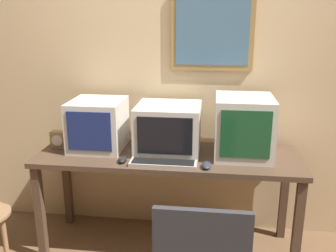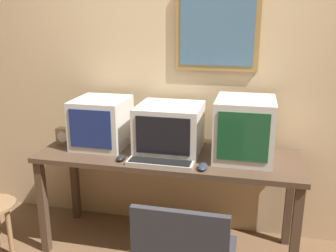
% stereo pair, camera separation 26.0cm
% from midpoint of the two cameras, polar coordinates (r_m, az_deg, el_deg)
% --- Properties ---
extents(wall_back, '(8.00, 0.08, 2.60)m').
position_cam_midpoint_polar(wall_back, '(2.90, -1.58, 8.53)').
color(wall_back, '#D1B284').
rests_on(wall_back, ground_plane).
extents(desk, '(1.85, 0.60, 0.76)m').
position_cam_midpoint_polar(desk, '(2.70, -2.77, -6.08)').
color(desk, '#4C3828').
rests_on(desk, ground_plane).
extents(monitor_left, '(0.38, 0.41, 0.36)m').
position_cam_midpoint_polar(monitor_left, '(2.81, -13.25, 0.20)').
color(monitor_left, beige).
rests_on(monitor_left, desk).
extents(monitor_center, '(0.45, 0.43, 0.34)m').
position_cam_midpoint_polar(monitor_center, '(2.69, -2.69, -0.34)').
color(monitor_center, beige).
rests_on(monitor_center, desk).
extents(monitor_right, '(0.39, 0.43, 0.42)m').
position_cam_midpoint_polar(monitor_right, '(2.61, 8.65, -0.12)').
color(monitor_right, beige).
rests_on(monitor_right, desk).
extents(keyboard_main, '(0.45, 0.13, 0.03)m').
position_cam_midpoint_polar(keyboard_main, '(2.47, -3.77, -5.72)').
color(keyboard_main, '#A8A399').
rests_on(keyboard_main, desk).
extents(mouse_near_keyboard, '(0.06, 0.12, 0.03)m').
position_cam_midpoint_polar(mouse_near_keyboard, '(2.43, 2.83, -6.05)').
color(mouse_near_keyboard, '#282D3D').
rests_on(mouse_near_keyboard, desk).
extents(mouse_far_corner, '(0.06, 0.11, 0.03)m').
position_cam_midpoint_polar(mouse_far_corner, '(2.56, -9.84, -5.10)').
color(mouse_far_corner, black).
rests_on(mouse_far_corner, desk).
extents(desk_clock, '(0.11, 0.07, 0.13)m').
position_cam_midpoint_polar(desk_clock, '(2.93, -18.78, -1.97)').
color(desk_clock, '#A38456').
rests_on(desk_clock, desk).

